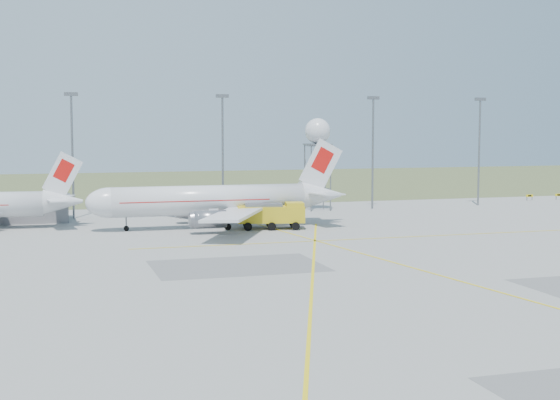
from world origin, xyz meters
name	(u,v)px	position (x,y,z in m)	size (l,w,h in m)	color
ground	(477,281)	(0.00, 0.00, 0.00)	(400.00, 400.00, 0.00)	#989893
grass_strip	(198,184)	(0.00, 140.00, 0.01)	(400.00, 120.00, 0.03)	#485931
building_grey	(9,209)	(-45.00, 64.00, 1.97)	(19.00, 10.00, 3.90)	gray
mast_a	(72,144)	(-35.00, 66.00, 12.07)	(2.20, 0.50, 20.50)	slate
mast_b	(223,144)	(-10.00, 66.00, 12.07)	(2.20, 0.50, 20.50)	slate
mast_c	(373,143)	(18.00, 66.00, 12.07)	(2.20, 0.50, 20.50)	slate
mast_d	(479,142)	(40.00, 66.00, 12.07)	(2.20, 0.50, 20.50)	slate
taxi_sign_near	(530,196)	(55.60, 72.00, 0.89)	(1.60, 0.17, 1.20)	black
taxi_sign_far	(559,195)	(62.60, 72.00, 0.89)	(1.60, 0.17, 1.20)	black
airliner_main	(213,201)	(-15.75, 47.21, 4.03)	(38.66, 37.63, 13.16)	silver
radar_tower	(318,159)	(7.46, 66.40, 9.26)	(4.56, 4.56, 16.50)	slate
fire_truck	(273,216)	(-7.67, 43.41, 1.87)	(10.18, 5.47, 3.89)	gold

